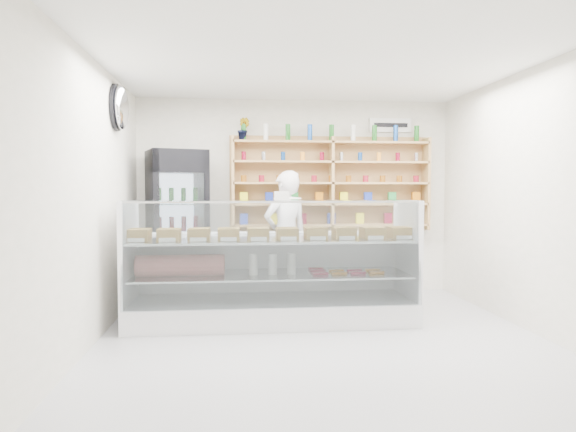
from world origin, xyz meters
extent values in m
plane|color=#9C9CA0|center=(0.00, 0.00, 0.00)|extent=(5.00, 5.00, 0.00)
plane|color=white|center=(0.00, 0.00, 2.80)|extent=(5.00, 5.00, 0.00)
plane|color=beige|center=(0.00, 2.50, 1.40)|extent=(4.50, 0.00, 4.50)
plane|color=beige|center=(0.00, -2.50, 1.40)|extent=(4.50, 0.00, 4.50)
plane|color=beige|center=(-2.25, 0.00, 1.40)|extent=(0.00, 5.00, 5.00)
plane|color=beige|center=(2.25, 0.00, 1.40)|extent=(0.00, 5.00, 5.00)
cube|color=white|center=(-0.46, 0.86, 0.13)|extent=(3.21, 0.91, 0.27)
cube|color=white|center=(-0.46, 1.28, 0.60)|extent=(3.21, 0.05, 0.67)
cube|color=silver|center=(-0.46, 0.86, 0.54)|extent=(3.08, 0.80, 0.02)
cube|color=silver|center=(-0.46, 0.86, 0.94)|extent=(3.14, 0.84, 0.02)
cube|color=silver|center=(-0.46, 0.42, 0.83)|extent=(3.14, 0.13, 1.12)
cube|color=silver|center=(-0.46, 0.80, 1.39)|extent=(3.14, 0.64, 0.01)
imported|color=silver|center=(-0.19, 1.93, 0.88)|extent=(0.76, 0.65, 1.76)
cube|color=black|center=(-1.66, 2.14, 1.02)|extent=(0.91, 0.90, 2.03)
cube|color=#230432|center=(-1.76, 1.82, 1.88)|extent=(0.69, 0.25, 0.28)
cube|color=silver|center=(-1.76, 1.81, 0.93)|extent=(0.59, 0.20, 1.61)
cube|color=#A48A4D|center=(-0.90, 2.34, 1.59)|extent=(0.04, 0.28, 1.33)
cube|color=#A48A4D|center=(0.50, 2.34, 1.59)|extent=(0.04, 0.28, 1.33)
cube|color=#A48A4D|center=(1.90, 2.34, 1.59)|extent=(0.04, 0.28, 1.33)
cube|color=#A48A4D|center=(0.50, 2.34, 1.00)|extent=(2.80, 0.28, 0.03)
cube|color=#A48A4D|center=(0.50, 2.34, 1.30)|extent=(2.80, 0.28, 0.03)
cube|color=#A48A4D|center=(0.50, 2.34, 1.60)|extent=(2.80, 0.28, 0.03)
cube|color=#A48A4D|center=(0.50, 2.34, 1.90)|extent=(2.80, 0.28, 0.03)
cube|color=#A48A4D|center=(0.50, 2.34, 2.18)|extent=(2.80, 0.28, 0.03)
imported|color=#1E6626|center=(-0.75, 2.34, 2.35)|extent=(0.21, 0.20, 0.31)
ellipsoid|color=silver|center=(-2.17, 1.20, 2.45)|extent=(0.15, 0.50, 0.50)
cube|color=white|center=(1.40, 2.47, 2.45)|extent=(0.62, 0.03, 0.20)
camera|label=1|loc=(-0.87, -4.90, 1.51)|focal=32.00mm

